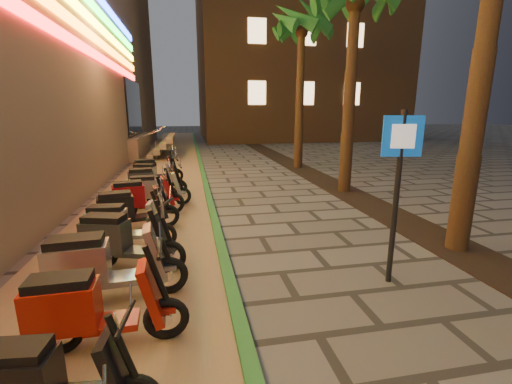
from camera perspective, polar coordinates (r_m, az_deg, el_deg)
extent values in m
plane|color=#474442|center=(4.48, 10.41, -22.47)|extent=(120.00, 120.00, 0.00)
cube|color=#8C7251|center=(13.66, -15.80, 1.85)|extent=(3.40, 60.00, 0.01)
cube|color=#27692D|center=(13.61, -8.66, 2.36)|extent=(0.18, 60.00, 0.10)
cube|color=black|center=(10.09, 19.25, -2.34)|extent=(1.20, 40.00, 0.02)
cube|color=black|center=(21.58, -19.65, 13.10)|extent=(0.08, 5.00, 3.00)
cube|color=gray|center=(22.05, -24.50, 6.93)|extent=(5.00, 6.00, 1.20)
cube|color=#FF1414|center=(10.02, -30.99, 22.46)|extent=(0.06, 26.00, 0.28)
cube|color=orange|center=(10.14, -31.40, 25.49)|extent=(0.06, 26.00, 0.28)
cube|color=gray|center=(21.60, -16.59, 6.26)|extent=(0.35, 5.00, 0.30)
cube|color=gray|center=(21.54, -15.71, 7.10)|extent=(0.35, 5.00, 0.30)
cube|color=gray|center=(21.49, -14.83, 7.94)|extent=(0.35, 5.00, 0.30)
cube|color=gray|center=(21.44, -13.93, 8.79)|extent=(0.35, 5.00, 0.30)
cylinder|color=silver|center=(19.57, -18.52, 8.69)|extent=(2.09, 0.06, 0.81)
cylinder|color=silver|center=(23.53, -17.31, 9.44)|extent=(2.09, 0.06, 0.81)
cube|color=brown|center=(38.17, 5.90, 28.30)|extent=(18.00, 16.00, 25.00)
cube|color=#E8BD7F|center=(27.90, 0.18, 16.20)|extent=(1.40, 0.06, 1.80)
cube|color=#E8BD7F|center=(28.94, 8.29, 15.97)|extent=(1.40, 0.06, 1.80)
cube|color=#E8BD7F|center=(30.48, 15.68, 15.49)|extent=(1.40, 0.06, 1.80)
cube|color=#E8BD7F|center=(28.48, 0.19, 25.28)|extent=(1.40, 0.06, 1.80)
cube|color=#E8BD7F|center=(29.50, 8.61, 24.73)|extent=(1.40, 0.06, 1.80)
cube|color=#E8BD7F|center=(31.01, 16.25, 23.80)|extent=(1.40, 0.06, 1.80)
cylinder|color=#472D19|center=(7.34, 32.90, 12.18)|extent=(0.40, 0.40, 5.45)
cylinder|color=#472D19|center=(11.51, 15.27, 14.09)|extent=(0.40, 0.40, 5.70)
sphere|color=#472D19|center=(11.92, 16.22, 27.90)|extent=(0.56, 0.56, 0.56)
cylinder|color=#472D19|center=(16.16, 7.29, 14.54)|extent=(0.40, 0.40, 5.95)
sphere|color=#472D19|center=(16.50, 7.62, 24.92)|extent=(0.56, 0.56, 0.56)
cone|color=#1A4E18|center=(16.89, 10.85, 26.11)|extent=(0.60, 1.93, 1.52)
cone|color=#1A4E18|center=(17.34, 9.37, 25.83)|extent=(1.70, 1.86, 1.52)
cone|color=#1A4E18|center=(17.46, 7.20, 25.81)|extent=(2.00, 0.93, 1.52)
cone|color=#1A4E18|center=(17.19, 5.21, 26.05)|extent=(1.97, 1.48, 1.52)
cone|color=#1A4E18|center=(16.65, 4.27, 26.49)|extent=(1.22, 2.02, 1.52)
cone|color=#1A4E18|center=(16.08, 4.90, 26.95)|extent=(1.22, 2.02, 1.52)
cone|color=#1A4E18|center=(15.76, 6.95, 27.19)|extent=(1.97, 1.48, 1.52)
cone|color=#1A4E18|center=(15.84, 9.39, 27.04)|extent=(2.00, 0.93, 1.52)
cone|color=#1A4E18|center=(16.30, 10.92, 26.59)|extent=(1.70, 1.86, 1.52)
cylinder|color=black|center=(5.49, 22.28, -1.30)|extent=(0.08, 0.08, 2.63)
cube|color=#0E4EB7|center=(5.33, 23.26, 8.54)|extent=(0.57, 0.14, 0.58)
cube|color=white|center=(5.31, 23.37, 8.52)|extent=(0.33, 0.08, 0.34)
cube|color=black|center=(3.71, -35.11, -24.22)|extent=(0.65, 0.40, 0.44)
cube|color=black|center=(3.57, -35.69, -20.88)|extent=(0.58, 0.34, 0.11)
cube|color=black|center=(3.39, -22.14, -25.58)|extent=(0.27, 0.38, 0.62)
cylinder|color=black|center=(3.26, -21.30, -23.25)|extent=(0.25, 0.09, 0.66)
cylinder|color=black|center=(3.10, -20.94, -19.07)|extent=(0.09, 0.52, 0.04)
torus|color=black|center=(4.55, -30.09, -19.61)|extent=(0.53, 0.12, 0.53)
cylinder|color=silver|center=(4.55, -30.09, -19.61)|extent=(0.15, 0.11, 0.14)
torus|color=black|center=(4.35, -14.70, -19.71)|extent=(0.53, 0.12, 0.53)
cylinder|color=silver|center=(4.35, -14.70, -19.71)|extent=(0.15, 0.11, 0.14)
cube|color=maroon|center=(4.40, -22.76, -19.37)|extent=(0.57, 0.37, 0.08)
cube|color=maroon|center=(4.38, -29.49, -16.38)|extent=(0.73, 0.41, 0.51)
cube|color=black|center=(4.25, -29.96, -12.89)|extent=(0.64, 0.35, 0.12)
cube|color=maroon|center=(4.19, -17.01, -15.78)|extent=(0.29, 0.42, 0.72)
cylinder|color=black|center=(4.09, -16.19, -13.25)|extent=(0.28, 0.08, 0.75)
cylinder|color=black|center=(3.95, -15.75, -8.99)|extent=(0.07, 0.59, 0.04)
cube|color=maroon|center=(4.29, -14.80, -18.33)|extent=(0.23, 0.15, 0.06)
torus|color=black|center=(5.39, -28.13, -13.82)|extent=(0.58, 0.16, 0.58)
cylinder|color=silver|center=(5.39, -28.13, -13.82)|extent=(0.16, 0.12, 0.16)
torus|color=black|center=(5.25, -14.42, -13.34)|extent=(0.58, 0.16, 0.58)
cylinder|color=silver|center=(5.25, -14.42, -13.34)|extent=(0.16, 0.12, 0.16)
cube|color=gray|center=(5.27, -21.53, -13.25)|extent=(0.64, 0.43, 0.09)
cube|color=gray|center=(5.24, -27.56, -10.66)|extent=(0.81, 0.48, 0.56)
cube|color=black|center=(5.13, -27.95, -7.35)|extent=(0.72, 0.41, 0.13)
cube|color=gray|center=(5.09, -16.44, -9.64)|extent=(0.33, 0.47, 0.78)
cylinder|color=black|center=(5.01, -15.72, -7.25)|extent=(0.31, 0.10, 0.82)
cylinder|color=black|center=(4.90, -15.33, -3.31)|extent=(0.10, 0.65, 0.05)
cube|color=gray|center=(5.19, -14.51, -12.02)|extent=(0.26, 0.17, 0.07)
torus|color=black|center=(6.42, -24.14, -9.23)|extent=(0.55, 0.25, 0.54)
cylinder|color=silver|center=(6.42, -24.14, -9.23)|extent=(0.17, 0.14, 0.15)
torus|color=black|center=(5.95, -14.09, -10.22)|extent=(0.55, 0.25, 0.54)
cylinder|color=silver|center=(5.95, -14.09, -10.22)|extent=(0.17, 0.14, 0.15)
cube|color=#25282A|center=(6.15, -19.44, -9.37)|extent=(0.65, 0.50, 0.08)
cube|color=#25282A|center=(6.27, -23.74, -6.74)|extent=(0.81, 0.59, 0.52)
cube|color=black|center=(6.18, -24.00, -4.09)|extent=(0.72, 0.50, 0.13)
cube|color=#25282A|center=(5.87, -15.65, -6.91)|extent=(0.38, 0.48, 0.74)
cylinder|color=black|center=(5.77, -15.09, -5.00)|extent=(0.30, 0.15, 0.77)
cylinder|color=black|center=(5.66, -14.80, -1.81)|extent=(0.21, 0.60, 0.05)
cube|color=#25282A|center=(5.90, -14.16, -9.10)|extent=(0.26, 0.21, 0.06)
torus|color=black|center=(7.19, -23.95, -6.95)|extent=(0.52, 0.14, 0.51)
cylinder|color=silver|center=(7.19, -23.95, -6.95)|extent=(0.15, 0.11, 0.14)
torus|color=black|center=(6.93, -15.14, -6.98)|extent=(0.52, 0.14, 0.51)
cylinder|color=silver|center=(6.93, -15.14, -6.98)|extent=(0.15, 0.11, 0.14)
cube|color=silver|center=(7.03, -19.73, -6.68)|extent=(0.57, 0.38, 0.08)
cube|color=silver|center=(7.07, -23.56, -4.78)|extent=(0.72, 0.43, 0.49)
cube|color=black|center=(7.00, -23.77, -2.55)|extent=(0.64, 0.36, 0.12)
cube|color=silver|center=(6.85, -16.46, -4.34)|extent=(0.29, 0.41, 0.69)
cylinder|color=black|center=(6.78, -15.99, -2.74)|extent=(0.28, 0.09, 0.73)
cylinder|color=black|center=(6.69, -15.75, -0.14)|extent=(0.09, 0.57, 0.04)
cube|color=silver|center=(6.89, -15.20, -6.05)|extent=(0.23, 0.16, 0.06)
torus|color=black|center=(8.02, -22.71, -4.68)|extent=(0.55, 0.22, 0.54)
cylinder|color=silver|center=(8.02, -22.71, -4.68)|extent=(0.16, 0.13, 0.14)
torus|color=black|center=(8.10, -14.50, -3.87)|extent=(0.55, 0.22, 0.54)
cylinder|color=silver|center=(8.10, -14.50, -3.87)|extent=(0.16, 0.13, 0.14)
cube|color=black|center=(8.03, -18.68, -4.01)|extent=(0.63, 0.47, 0.08)
cube|color=black|center=(7.94, -22.31, -2.56)|extent=(0.79, 0.54, 0.52)
cube|color=black|center=(7.87, -22.50, -0.46)|extent=(0.70, 0.46, 0.12)
cube|color=black|center=(7.99, -15.67, -1.57)|extent=(0.36, 0.46, 0.73)
cylinder|color=black|center=(7.95, -15.25, -0.07)|extent=(0.29, 0.13, 0.77)
cylinder|color=black|center=(7.89, -15.02, 2.30)|extent=(0.18, 0.60, 0.05)
cube|color=black|center=(8.07, -14.55, -3.03)|extent=(0.25, 0.19, 0.06)
torus|color=black|center=(8.99, -20.85, -2.61)|extent=(0.56, 0.23, 0.55)
cylinder|color=silver|center=(8.99, -20.85, -2.61)|extent=(0.17, 0.14, 0.15)
torus|color=black|center=(9.12, -13.48, -1.86)|extent=(0.56, 0.23, 0.55)
cylinder|color=silver|center=(9.12, -13.48, -1.86)|extent=(0.17, 0.14, 0.15)
cube|color=maroon|center=(9.03, -17.22, -1.99)|extent=(0.64, 0.48, 0.08)
cube|color=maroon|center=(8.92, -20.47, -0.67)|extent=(0.81, 0.56, 0.52)
cube|color=black|center=(8.86, -20.63, 1.24)|extent=(0.71, 0.48, 0.13)
cube|color=maroon|center=(9.01, -14.52, 0.23)|extent=(0.37, 0.47, 0.74)
cylinder|color=black|center=(8.98, -14.14, 1.58)|extent=(0.30, 0.14, 0.78)
cylinder|color=black|center=(8.93, -13.93, 3.72)|extent=(0.19, 0.60, 0.05)
cube|color=maroon|center=(9.09, -13.53, -1.10)|extent=(0.26, 0.20, 0.06)
torus|color=black|center=(9.87, -18.63, -1.14)|extent=(0.53, 0.17, 0.52)
cylinder|color=silver|center=(9.87, -18.63, -1.14)|extent=(0.15, 0.12, 0.14)
torus|color=black|center=(9.93, -12.21, -0.65)|extent=(0.53, 0.17, 0.52)
cylinder|color=silver|center=(9.93, -12.21, -0.65)|extent=(0.15, 0.12, 0.14)
cube|color=#A9A9B1|center=(9.87, -15.48, -0.68)|extent=(0.59, 0.41, 0.08)
cube|color=#A9A9B1|center=(9.80, -18.29, 0.53)|extent=(0.74, 0.47, 0.50)
cube|color=black|center=(9.75, -18.42, 2.18)|extent=(0.66, 0.40, 0.12)
cube|color=#A9A9B1|center=(9.84, -13.11, 1.20)|extent=(0.32, 0.43, 0.70)
cylinder|color=black|center=(9.81, -12.76, 2.37)|extent=(0.28, 0.11, 0.74)
cylinder|color=black|center=(9.76, -12.57, 4.22)|extent=(0.12, 0.58, 0.04)
cube|color=#A9A9B1|center=(9.90, -12.24, 0.02)|extent=(0.24, 0.17, 0.06)
torus|color=black|center=(10.86, -18.91, 0.19)|extent=(0.55, 0.19, 0.55)
cylinder|color=silver|center=(10.86, -18.91, 0.19)|extent=(0.16, 0.13, 0.15)
torus|color=black|center=(10.93, -12.76, 0.67)|extent=(0.55, 0.19, 0.55)
cylinder|color=silver|center=(10.93, -12.76, 0.67)|extent=(0.16, 0.13, 0.15)
cube|color=#26282B|center=(10.87, -15.90, 0.64)|extent=(0.62, 0.44, 0.08)
cube|color=#26282B|center=(10.80, -18.59, 1.80)|extent=(0.79, 0.50, 0.52)
cube|color=black|center=(10.75, -18.71, 3.39)|extent=(0.69, 0.43, 0.13)
cube|color=#26282B|center=(10.84, -13.63, 2.45)|extent=(0.34, 0.46, 0.74)
cylinder|color=black|center=(10.81, -13.30, 3.57)|extent=(0.30, 0.12, 0.78)
cylinder|color=black|center=(10.77, -13.12, 5.35)|extent=(0.14, 0.61, 0.05)
cube|color=#26282B|center=(10.90, -12.80, 1.32)|extent=(0.25, 0.18, 0.06)
torus|color=black|center=(12.06, -18.31, 1.44)|extent=(0.53, 0.22, 0.52)
cylinder|color=silver|center=(12.06, -18.31, 1.44)|extent=(0.16, 0.13, 0.14)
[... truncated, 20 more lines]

